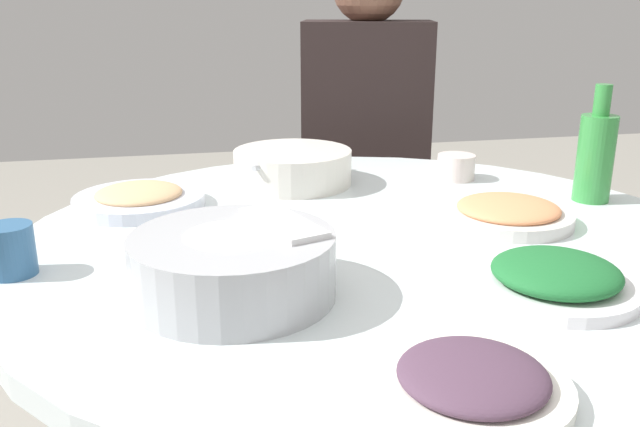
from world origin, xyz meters
name	(u,v)px	position (x,y,z in m)	size (l,w,h in m)	color
round_dining_table	(370,307)	(0.00, 0.00, 0.61)	(1.15, 1.15, 0.73)	#99999E
rice_bowl	(233,264)	(-0.23, -0.18, 0.77)	(0.26, 0.26, 0.09)	#B2B5BA
soup_bowl	(293,168)	(-0.07, 0.35, 0.76)	(0.24, 0.24, 0.07)	silver
dish_shrimp	(508,213)	(0.25, 0.02, 0.75)	(0.22, 0.22, 0.04)	silver
dish_greens	(555,278)	(0.17, -0.25, 0.75)	(0.21, 0.21, 0.05)	white
dish_noodles	(139,198)	(-0.37, 0.25, 0.75)	(0.24, 0.24, 0.04)	silver
dish_eggplant	(472,382)	(-0.03, -0.46, 0.75)	(0.19, 0.19, 0.04)	white
green_bottle	(596,155)	(0.46, 0.11, 0.82)	(0.07, 0.07, 0.22)	#368F40
tea_cup_near	(11,250)	(-0.53, -0.04, 0.77)	(0.06, 0.06, 0.07)	#305F8B
tea_cup_far	(456,167)	(0.27, 0.31, 0.76)	(0.08, 0.08, 0.05)	silver
stool_for_diner_left	(362,303)	(0.21, 0.79, 0.23)	(0.34, 0.34, 0.46)	brown
diner_left	(366,120)	(0.21, 0.79, 0.78)	(0.40, 0.41, 0.76)	#2D333D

